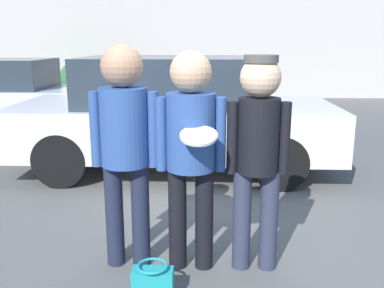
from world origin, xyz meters
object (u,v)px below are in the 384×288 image
(person_middle_with_frisbee, at_px, (191,141))
(handbag, at_px, (153,283))
(parked_car_near, at_px, (173,114))
(parked_car_far, at_px, (3,92))
(person_right, at_px, (258,145))
(shrub, at_px, (79,80))
(person_left, at_px, (125,136))

(person_middle_with_frisbee, relative_size, handbag, 5.96)
(parked_car_near, height_order, handbag, parked_car_near)
(parked_car_far, bearing_deg, parked_car_near, -39.35)
(handbag, bearing_deg, parked_car_far, 122.54)
(parked_car_far, distance_m, handbag, 8.01)
(person_right, bearing_deg, parked_car_near, 108.12)
(parked_car_near, xyz_separation_m, parked_car_far, (-4.16, 3.41, -0.09))
(person_middle_with_frisbee, xyz_separation_m, shrub, (-4.07, 10.40, -0.46))
(person_middle_with_frisbee, xyz_separation_m, parked_car_far, (-4.55, 6.25, -0.36))
(person_left, relative_size, parked_car_far, 0.43)
(person_right, bearing_deg, shrub, 113.90)
(parked_car_near, bearing_deg, person_right, -71.88)
(person_left, relative_size, handbag, 6.11)
(person_left, distance_m, shrub, 10.97)
(person_left, distance_m, handbag, 1.14)
(person_middle_with_frisbee, distance_m, parked_car_far, 7.74)
(shrub, relative_size, handbag, 4.20)
(person_right, height_order, parked_car_far, person_right)
(parked_car_far, bearing_deg, person_right, -50.82)
(shrub, distance_m, handbag, 11.54)
(parked_car_near, bearing_deg, person_left, -92.74)
(shrub, bearing_deg, person_middle_with_frisbee, -68.61)
(parked_car_near, relative_size, parked_car_far, 1.07)
(handbag, bearing_deg, shrub, 109.32)
(person_right, distance_m, parked_car_near, 2.99)
(parked_car_near, height_order, shrub, parked_car_near)
(parked_car_far, height_order, handbag, parked_car_far)
(parked_car_far, xyz_separation_m, handbag, (4.30, -6.73, -0.60))
(parked_car_far, xyz_separation_m, shrub, (0.48, 4.15, -0.10))
(parked_car_near, distance_m, parked_car_far, 5.38)
(person_middle_with_frisbee, bearing_deg, shrub, 111.39)
(parked_car_near, bearing_deg, person_middle_with_frisbee, -82.06)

